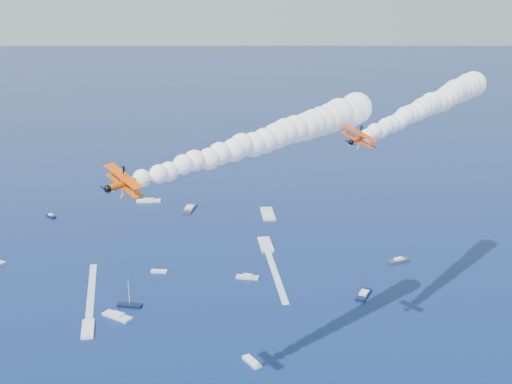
{
  "coord_description": "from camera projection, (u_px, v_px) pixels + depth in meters",
  "views": [
    {
      "loc": [
        -12.89,
        -79.03,
        83.61
      ],
      "look_at": [
        -2.22,
        29.44,
        50.0
      ],
      "focal_mm": 46.6,
      "sensor_mm": 36.0,
      "label": 1
    }
  ],
  "objects": [
    {
      "name": "biplane_trail",
      "position": [
        126.0,
        183.0,
        99.36
      ],
      "size": [
        11.19,
        11.76,
        7.4
      ],
      "primitive_type": null,
      "rotation": [
        -0.27,
        0.07,
        3.81
      ],
      "color": "#E04D04"
    },
    {
      "name": "smoke_trail_trail",
      "position": [
        264.0,
        140.0,
        117.83
      ],
      "size": [
        61.03,
        59.49,
        10.83
      ],
      "primitive_type": null,
      "rotation": [
        0.0,
        0.0,
        3.81
      ],
      "color": "white"
    },
    {
      "name": "boat_wakes",
      "position": [
        186.0,
        283.0,
        196.2
      ],
      "size": [
        58.62,
        42.37,
        0.04
      ],
      "color": "white",
      "rests_on": "ground"
    },
    {
      "name": "spectator_boats",
      "position": [
        219.0,
        269.0,
        205.53
      ],
      "size": [
        231.28,
        161.59,
        0.7
      ],
      "color": "silver",
      "rests_on": "ground"
    },
    {
      "name": "biplane_lead",
      "position": [
        359.0,
        138.0,
        125.22
      ],
      "size": [
        10.65,
        10.82,
        7.07
      ],
      "primitive_type": null,
      "rotation": [
        -0.32,
        0.07,
        3.94
      ],
      "color": "#DE3E04"
    },
    {
      "name": "smoke_trail_lead",
      "position": [
        427.0,
        106.0,
        146.15
      ],
      "size": [
        61.09,
        61.09,
        10.83
      ],
      "primitive_type": null,
      "rotation": [
        0.0,
        0.0,
        3.94
      ],
      "color": "white"
    }
  ]
}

